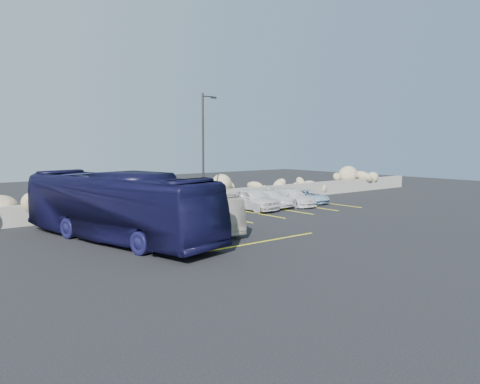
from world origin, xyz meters
TOP-DOWN VIEW (x-y plane):
  - ground at (0.00, 0.00)m, footprint 90.00×90.00m
  - seawall at (0.00, 12.00)m, footprint 60.00×0.40m
  - riprap_pile at (0.00, 13.20)m, footprint 54.00×2.80m
  - parking_lines at (4.64, 5.57)m, footprint 18.16×9.36m
  - lamppost at (2.56, 9.50)m, footprint 1.14×0.18m
  - vintage_bus at (-0.92, 5.17)m, footprint 3.37×8.26m
  - tour_coach at (-5.76, 4.79)m, footprint 5.33×12.40m
  - car_a at (6.03, 8.64)m, footprint 1.86×4.47m
  - car_b at (7.97, 8.82)m, footprint 1.44×3.76m
  - car_c at (9.91, 8.53)m, footprint 2.17×4.55m
  - car_d at (12.05, 8.81)m, footprint 1.75×3.69m

SIDE VIEW (x-z plane):
  - ground at x=0.00m, z-range 0.00..0.00m
  - parking_lines at x=4.64m, z-range 0.00..0.01m
  - car_d at x=12.05m, z-range 0.00..1.02m
  - seawall at x=0.00m, z-range 0.00..1.20m
  - car_b at x=7.97m, z-range 0.00..1.23m
  - car_c at x=9.91m, z-range 0.00..1.28m
  - car_a at x=6.03m, z-range 0.00..1.51m
  - vintage_bus at x=-0.92m, z-range 0.00..2.24m
  - riprap_pile at x=0.00m, z-range 0.00..2.60m
  - tour_coach at x=-5.76m, z-range 0.00..3.36m
  - lamppost at x=2.56m, z-range 0.30..8.30m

